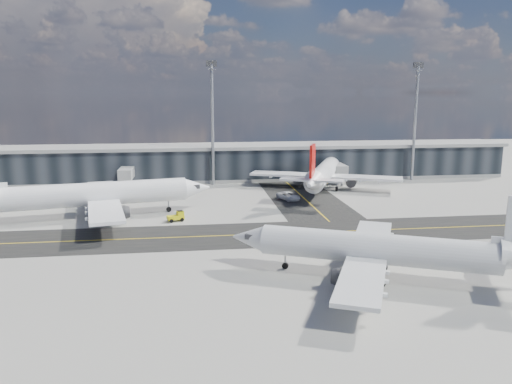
{
  "coord_description": "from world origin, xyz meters",
  "views": [
    {
      "loc": [
        -5.19,
        -70.04,
        21.64
      ],
      "look_at": [
        5.67,
        12.64,
        5.0
      ],
      "focal_mm": 35.0,
      "sensor_mm": 36.0,
      "label": 1
    }
  ],
  "objects_px": {
    "airliner_redtail": "(324,173)",
    "baggage_tug": "(177,216)",
    "airliner_near": "(381,250)",
    "airliner_af": "(93,195)",
    "service_van": "(288,196)"
  },
  "relations": [
    {
      "from": "baggage_tug",
      "to": "airliner_af",
      "type": "bearing_deg",
      "value": -126.64
    },
    {
      "from": "airliner_af",
      "to": "airliner_redtail",
      "type": "height_order",
      "value": "airliner_af"
    },
    {
      "from": "airliner_redtail",
      "to": "service_van",
      "type": "distance_m",
      "value": 13.75
    },
    {
      "from": "airliner_af",
      "to": "service_van",
      "type": "distance_m",
      "value": 38.3
    },
    {
      "from": "baggage_tug",
      "to": "airliner_near",
      "type": "bearing_deg",
      "value": 19.87
    },
    {
      "from": "airliner_near",
      "to": "baggage_tug",
      "type": "relative_size",
      "value": 11.23
    },
    {
      "from": "airliner_redtail",
      "to": "baggage_tug",
      "type": "bearing_deg",
      "value": -120.61
    },
    {
      "from": "service_van",
      "to": "baggage_tug",
      "type": "bearing_deg",
      "value": -170.44
    },
    {
      "from": "airliner_near",
      "to": "airliner_redtail",
      "type": "bearing_deg",
      "value": 16.03
    },
    {
      "from": "baggage_tug",
      "to": "service_van",
      "type": "distance_m",
      "value": 26.61
    },
    {
      "from": "airliner_af",
      "to": "baggage_tug",
      "type": "height_order",
      "value": "airliner_af"
    },
    {
      "from": "baggage_tug",
      "to": "service_van",
      "type": "xyz_separation_m",
      "value": [
        22.28,
        14.55,
        -0.07
      ]
    },
    {
      "from": "airliner_near",
      "to": "service_van",
      "type": "bearing_deg",
      "value": 26.89
    },
    {
      "from": "airliner_redtail",
      "to": "airliner_near",
      "type": "relative_size",
      "value": 1.11
    },
    {
      "from": "airliner_af",
      "to": "baggage_tug",
      "type": "relative_size",
      "value": 13.42
    }
  ]
}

